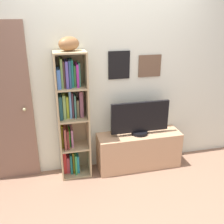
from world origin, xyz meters
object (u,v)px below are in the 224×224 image
at_px(tv_stand, 139,150).
at_px(television, 140,119).
at_px(bookshelf, 71,115).
at_px(football, 69,44).

bearing_deg(tv_stand, television, 90.00).
distance_m(bookshelf, football, 0.87).
relative_size(bookshelf, tv_stand, 1.43).
xyz_separation_m(tv_stand, television, (0.00, 0.00, 0.48)).
bearing_deg(bookshelf, television, -4.21).
height_order(football, tv_stand, football).
bearing_deg(television, bookshelf, 175.79).
distance_m(football, tv_stand, 1.71).
distance_m(football, television, 1.32).
bearing_deg(football, bookshelf, 126.39).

